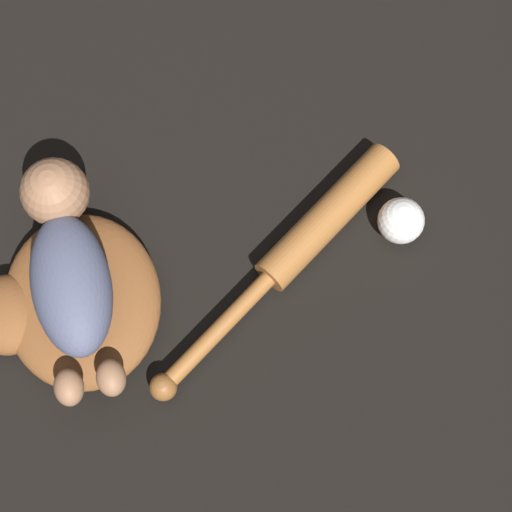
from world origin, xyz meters
name	(u,v)px	position (x,y,z in m)	size (l,w,h in m)	color
ground_plane	(99,303)	(0.00, 0.00, 0.00)	(6.00, 6.00, 0.00)	black
baseball_glove	(70,303)	(0.00, 0.04, 0.04)	(0.32, 0.32, 0.07)	brown
baby_figure	(67,262)	(0.04, 0.02, 0.12)	(0.38, 0.13, 0.11)	#4C516B
baseball_bat	(304,241)	(-0.01, -0.35, 0.03)	(0.31, 0.49, 0.06)	#9E602D
baseball	(401,221)	(-0.02, -0.51, 0.04)	(0.08, 0.08, 0.08)	white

